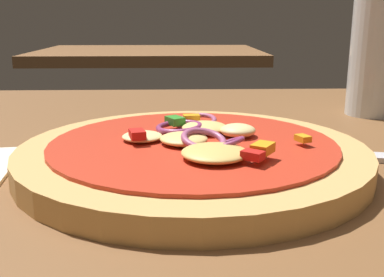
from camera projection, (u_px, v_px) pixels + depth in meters
dining_table at (222, 188)px, 0.39m from camera, size 1.11×0.87×0.04m
pizza at (193, 154)px, 0.38m from camera, size 0.29×0.29×0.04m
beer_glass at (376, 62)px, 0.58m from camera, size 0.07×0.07×0.14m
background_table at (149, 55)px, 1.82m from camera, size 0.86×0.63×0.04m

